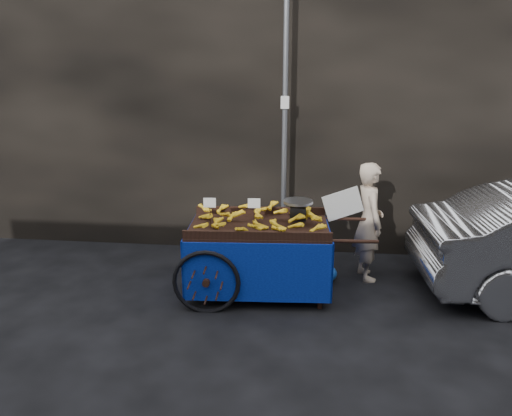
# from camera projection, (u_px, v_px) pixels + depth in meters

# --- Properties ---
(ground) EXTENTS (80.00, 80.00, 0.00)m
(ground) POSITION_uv_depth(u_px,v_px,m) (254.00, 291.00, 6.69)
(ground) COLOR black
(ground) RESTS_ON ground
(building_wall) EXTENTS (13.50, 2.00, 5.00)m
(building_wall) POSITION_uv_depth(u_px,v_px,m) (295.00, 90.00, 8.43)
(building_wall) COLOR black
(building_wall) RESTS_ON ground
(street_pole) EXTENTS (0.12, 0.10, 4.00)m
(street_pole) POSITION_uv_depth(u_px,v_px,m) (285.00, 129.00, 7.33)
(street_pole) COLOR slate
(street_pole) RESTS_ON ground
(banana_cart) EXTENTS (2.55, 1.34, 1.35)m
(banana_cart) POSITION_uv_depth(u_px,v_px,m) (254.00, 232.00, 6.47)
(banana_cart) COLOR black
(banana_cart) RESTS_ON ground
(vendor) EXTENTS (0.93, 0.68, 1.67)m
(vendor) POSITION_uv_depth(u_px,v_px,m) (369.00, 221.00, 6.91)
(vendor) COLOR #BFA78E
(vendor) RESTS_ON ground
(plastic_bag) EXTENTS (0.25, 0.20, 0.23)m
(plastic_bag) POSITION_uv_depth(u_px,v_px,m) (328.00, 274.00, 6.98)
(plastic_bag) COLOR #1648A8
(plastic_bag) RESTS_ON ground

